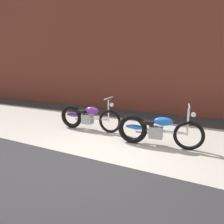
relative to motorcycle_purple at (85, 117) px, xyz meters
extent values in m
plane|color=#2D2D30|center=(1.29, -1.65, -0.40)|extent=(80.00, 80.00, 0.00)
cube|color=#B2ADA3|center=(1.29, 0.10, -0.40)|extent=(36.00, 3.50, 0.01)
cube|color=brown|center=(1.29, 3.55, 2.78)|extent=(36.00, 0.50, 6.36)
torus|color=black|center=(0.81, 0.05, -0.06)|extent=(0.68, 0.13, 0.68)
torus|color=black|center=(-0.49, -0.04, -0.03)|extent=(0.74, 0.18, 0.73)
cylinder|color=silver|center=(0.16, 0.01, -0.02)|extent=(1.24, 0.14, 0.06)
cube|color=#99999E|center=(0.08, 0.00, -0.06)|extent=(0.33, 0.24, 0.28)
ellipsoid|color=#6B2D93|center=(0.24, 0.01, 0.22)|extent=(0.45, 0.22, 0.20)
ellipsoid|color=#6B2D93|center=(-0.44, -0.03, 0.03)|extent=(0.45, 0.21, 0.10)
cube|color=black|center=(-0.12, -0.01, 0.16)|extent=(0.29, 0.22, 0.08)
cylinder|color=silver|center=(0.77, 0.05, 0.25)|extent=(0.05, 0.05, 0.62)
cylinder|color=silver|center=(0.77, 0.05, 0.61)|extent=(0.07, 0.58, 0.03)
sphere|color=white|center=(0.87, 0.06, 0.43)|extent=(0.11, 0.11, 0.11)
cylinder|color=silver|center=(-0.17, 0.14, -0.14)|extent=(0.55, 0.10, 0.06)
torus|color=black|center=(2.97, -0.26, -0.06)|extent=(0.68, 0.16, 0.68)
torus|color=black|center=(1.68, -0.42, -0.03)|extent=(0.74, 0.22, 0.73)
cylinder|color=silver|center=(2.32, -0.34, -0.02)|extent=(1.23, 0.21, 0.06)
cube|color=#99999E|center=(2.24, -0.35, -0.06)|extent=(0.35, 0.26, 0.28)
ellipsoid|color=blue|center=(2.40, -0.33, 0.22)|extent=(0.46, 0.24, 0.20)
ellipsoid|color=blue|center=(1.73, -0.42, 0.03)|extent=(0.46, 0.23, 0.10)
cube|color=black|center=(2.04, -0.38, 0.16)|extent=(0.30, 0.23, 0.08)
cylinder|color=silver|center=(2.93, -0.26, 0.25)|extent=(0.05, 0.05, 0.62)
cylinder|color=silver|center=(2.93, -0.26, 0.61)|extent=(0.10, 0.58, 0.03)
sphere|color=white|center=(3.03, -0.25, 0.43)|extent=(0.11, 0.11, 0.11)
cylinder|color=silver|center=(1.99, -0.23, -0.14)|extent=(0.55, 0.13, 0.06)
camera|label=1|loc=(3.31, -4.83, 1.40)|focal=31.72mm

